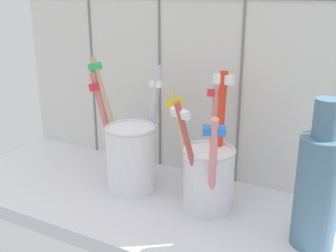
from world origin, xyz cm
name	(u,v)px	position (x,y,z in cm)	size (l,w,h in cm)	color
counter_slab	(161,209)	(0.00, 0.00, 1.00)	(64.00, 22.00, 2.00)	silver
tile_wall_back	(202,37)	(0.00, 12.00, 22.50)	(64.00, 2.20, 45.00)	silver
toothbrush_cup_left	(131,153)	(-6.07, 2.09, 7.18)	(10.97, 10.09, 18.05)	white
toothbrush_cup_right	(208,171)	(5.77, 2.02, 7.00)	(11.16, 13.34, 17.58)	white
ceramic_vase	(318,187)	(19.30, -0.14, 9.09)	(4.74, 4.74, 16.75)	slate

